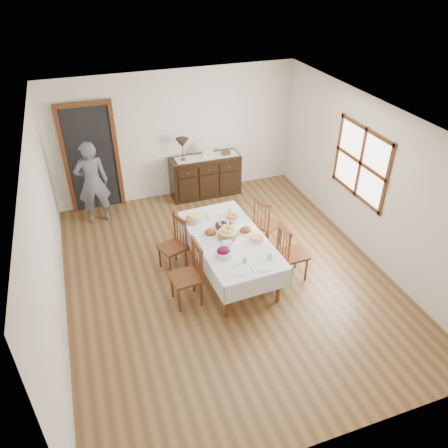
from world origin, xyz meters
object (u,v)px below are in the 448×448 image
object	(u,v)px
sideboard	(205,176)
person	(92,180)
chair_left_near	(189,273)
table_lamp	(182,144)
dining_table	(229,242)
chair_left_far	(174,244)
chair_right_near	(290,252)
chair_right_far	(266,223)

from	to	relation	value
sideboard	person	distance (m)	2.34
chair_left_near	table_lamp	xyz separation A→B (m)	(0.75, 3.07, 0.71)
dining_table	table_lamp	size ratio (longest dim) A/B	4.64
dining_table	chair_left_far	xyz separation A→B (m)	(-0.78, 0.47, -0.16)
dining_table	chair_left_far	distance (m)	0.92
chair_left_far	table_lamp	distance (m)	2.45
chair_right_near	person	xyz separation A→B (m)	(-2.71, 2.79, 0.37)
chair_right_near	table_lamp	size ratio (longest dim) A/B	2.17
chair_left_near	chair_left_far	bearing A→B (deg)	176.67
chair_right_far	table_lamp	bearing A→B (deg)	0.84
chair_right_near	sideboard	size ratio (longest dim) A/B	0.69
chair_left_far	person	bearing A→B (deg)	-170.61
table_lamp	chair_left_far	bearing A→B (deg)	-108.88
sideboard	person	size ratio (longest dim) A/B	0.83
chair_left_near	person	xyz separation A→B (m)	(-1.07, 2.79, 0.35)
chair_left_far	person	xyz separation A→B (m)	(-1.06, 1.92, 0.40)
chair_right_near	chair_left_near	bearing A→B (deg)	88.48
dining_table	sideboard	xyz separation A→B (m)	(0.44, 2.67, -0.19)
sideboard	chair_left_far	bearing A→B (deg)	-118.85
chair_right_near	table_lamp	xyz separation A→B (m)	(-0.89, 3.07, 0.72)
chair_right_far	dining_table	bearing A→B (deg)	99.23
chair_left_near	chair_right_far	xyz separation A→B (m)	(1.65, 0.93, -0.04)
chair_right_far	table_lamp	distance (m)	2.44
chair_left_far	sideboard	bearing A→B (deg)	131.56
dining_table	chair_left_near	world-z (taller)	chair_left_near
dining_table	table_lamp	distance (m)	2.74
dining_table	sideboard	bearing A→B (deg)	77.59
chair_left_far	chair_right_near	xyz separation A→B (m)	(1.65, -0.87, 0.04)
chair_right_near	sideboard	bearing A→B (deg)	6.63
chair_left_far	table_lamp	xyz separation A→B (m)	(0.75, 2.20, 0.76)
chair_right_far	person	xyz separation A→B (m)	(-2.72, 1.86, 0.39)
dining_table	chair_left_far	bearing A→B (deg)	145.84
chair_left_far	chair_right_near	bearing A→B (deg)	42.51
dining_table	sideboard	distance (m)	2.72
person	chair_right_near	bearing A→B (deg)	131.71
chair_left_near	table_lamp	world-z (taller)	table_lamp
chair_left_far	chair_right_near	distance (m)	1.86
chair_left_far	table_lamp	bearing A→B (deg)	141.53
chair_left_far	chair_right_far	size ratio (longest dim) A/B	0.97
chair_left_far	person	world-z (taller)	person
person	chair_right_far	bearing A→B (deg)	143.17
chair_right_near	table_lamp	world-z (taller)	table_lamp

